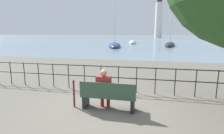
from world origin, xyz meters
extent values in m
plane|color=#605B51|center=(0.00, 0.00, 0.00)|extent=(1000.00, 1000.00, 0.00)
cube|color=slate|center=(0.00, 160.25, 0.00)|extent=(600.00, 300.00, 0.01)
cube|color=#334C38|center=(0.00, 0.00, 0.42)|extent=(1.70, 0.45, 0.05)
cube|color=#334C38|center=(0.00, -0.21, 0.68)|extent=(1.70, 0.04, 0.45)
cube|color=black|center=(-0.75, 0.00, 0.20)|extent=(0.10, 0.41, 0.40)
cube|color=black|center=(0.75, 0.00, 0.20)|extent=(0.10, 0.41, 0.40)
cylinder|color=maroon|center=(-0.25, 0.16, 0.23)|extent=(0.11, 0.11, 0.45)
cylinder|color=maroon|center=(-0.05, 0.16, 0.23)|extent=(0.11, 0.11, 0.45)
cube|color=maroon|center=(-0.15, 0.07, 0.50)|extent=(0.38, 0.26, 0.14)
cube|color=maroon|center=(-0.15, -0.02, 0.75)|extent=(0.44, 0.24, 0.60)
sphere|color=#A87A5B|center=(-0.15, -0.02, 1.16)|extent=(0.20, 0.20, 0.20)
cylinder|color=black|center=(-5.06, 1.73, 0.53)|extent=(0.04, 0.04, 1.05)
cylinder|color=black|center=(-4.34, 1.73, 0.53)|extent=(0.04, 0.04, 1.05)
cylinder|color=black|center=(-3.61, 1.73, 0.53)|extent=(0.04, 0.04, 1.05)
cylinder|color=black|center=(-2.89, 1.73, 0.53)|extent=(0.04, 0.04, 1.05)
cylinder|color=black|center=(-2.17, 1.73, 0.53)|extent=(0.04, 0.04, 1.05)
cylinder|color=black|center=(-1.45, 1.73, 0.53)|extent=(0.04, 0.04, 1.05)
cylinder|color=black|center=(-0.72, 1.73, 0.53)|extent=(0.04, 0.04, 1.05)
cylinder|color=black|center=(0.00, 1.73, 0.53)|extent=(0.04, 0.04, 1.05)
cylinder|color=black|center=(0.72, 1.73, 0.53)|extent=(0.04, 0.04, 1.05)
cylinder|color=black|center=(1.45, 1.73, 0.53)|extent=(0.04, 0.04, 1.05)
cylinder|color=black|center=(2.17, 1.73, 0.53)|extent=(0.04, 0.04, 1.05)
cylinder|color=black|center=(2.89, 1.73, 0.53)|extent=(0.04, 0.04, 1.05)
cylinder|color=black|center=(3.61, 1.73, 0.53)|extent=(0.04, 0.04, 1.05)
cylinder|color=black|center=(0.00, 1.73, 1.02)|extent=(13.01, 0.04, 0.04)
cylinder|color=black|center=(0.00, 1.73, 0.58)|extent=(13.01, 0.04, 0.04)
cylinder|color=maroon|center=(-1.11, -0.07, 0.41)|extent=(0.06, 0.06, 0.82)
cone|color=maroon|center=(-1.11, -0.07, 0.87)|extent=(0.09, 0.09, 0.11)
ellipsoid|color=black|center=(4.98, 30.65, 0.23)|extent=(3.18, 9.06, 1.15)
cylinder|color=silver|center=(4.98, 30.65, 5.30)|extent=(0.14, 0.14, 9.45)
ellipsoid|color=silver|center=(-3.07, 38.90, 0.23)|extent=(1.97, 8.35, 1.14)
cylinder|color=silver|center=(-3.07, 38.90, 3.66)|extent=(0.14, 0.14, 6.17)
ellipsoid|color=navy|center=(-4.97, 25.81, 0.23)|extent=(3.57, 8.23, 1.16)
cylinder|color=silver|center=(-4.97, 25.81, 4.93)|extent=(0.14, 0.14, 8.69)
cylinder|color=silver|center=(6.10, 114.13, 10.91)|extent=(4.56, 4.56, 21.82)
cylinder|color=#2D2D33|center=(6.10, 114.13, 23.16)|extent=(3.19, 3.19, 2.66)
camera|label=1|loc=(1.18, -4.98, 2.30)|focal=28.00mm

